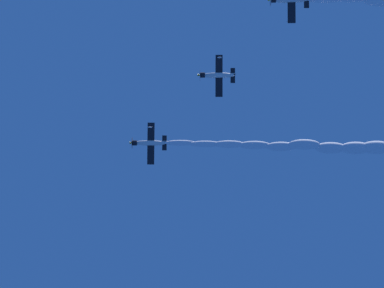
% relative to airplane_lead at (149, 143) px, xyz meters
% --- Properties ---
extents(airplane_lead, '(7.26, 6.83, 2.97)m').
position_rel_airplane_lead_xyz_m(airplane_lead, '(0.00, 0.00, 0.00)').
color(airplane_lead, silver).
extents(airplane_left_wingman, '(7.18, 6.86, 3.33)m').
position_rel_airplane_lead_xyz_m(airplane_left_wingman, '(13.62, 10.28, 2.55)').
color(airplane_left_wingman, silver).
extents(airplane_right_wingman, '(7.22, 6.86, 3.27)m').
position_rel_airplane_lead_xyz_m(airplane_right_wingman, '(28.10, 19.57, -0.26)').
color(airplane_right_wingman, silver).
extents(smoke_trail_lead, '(7.53, 40.73, 3.13)m').
position_rel_airplane_lead_xyz_m(smoke_trail_lead, '(4.16, 28.87, -0.86)').
color(smoke_trail_lead, white).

